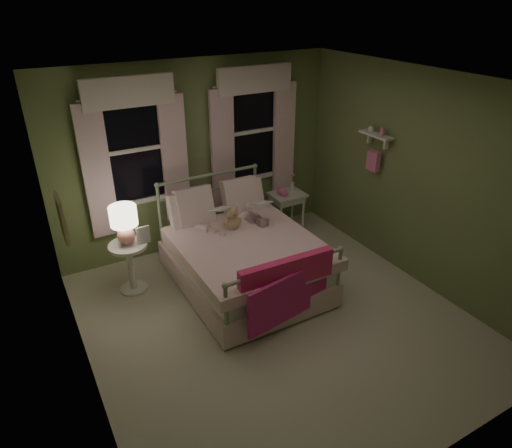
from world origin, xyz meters
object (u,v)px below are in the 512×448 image
bed (242,257)px  child_left (206,211)px  child_right (246,199)px  nightstand_left (130,261)px  teddy_bear (232,219)px  nightstand_right (287,199)px  table_lamp (124,222)px

bed → child_left: (-0.28, 0.42, 0.52)m
child_right → nightstand_left: bearing=-19.0°
bed → nightstand_left: bearing=157.0°
teddy_bear → child_left: bearing=150.5°
child_right → nightstand_right: child_right is taller
bed → child_left: 0.73m
child_left → teddy_bear: child_left is taller
bed → nightstand_left: size_ratio=3.13×
child_left → nightstand_left: bearing=-24.6°
bed → child_right: bearing=56.4°
child_left → nightstand_right: (1.50, 0.45, -0.36)m
teddy_bear → nightstand_left: 1.34m
child_left → nightstand_right: child_left is taller
child_right → teddy_bear: bearing=14.7°
child_left → table_lamp: 0.99m
teddy_bear → bed: bearing=-90.0°
teddy_bear → nightstand_right: size_ratio=0.51×
child_right → nightstand_right: bearing=-169.3°
child_left → nightstand_left: (-0.98, 0.11, -0.49)m
bed → table_lamp: bed is taller
teddy_bear → nightstand_left: size_ratio=0.50×
child_right → table_lamp: size_ratio=1.55×
child_right → table_lamp: child_right is taller
nightstand_right → teddy_bear: bearing=-153.5°
child_right → nightstand_right: 1.12m
bed → nightstand_right: size_ratio=3.18×
bed → nightstand_left: bed is taller
bed → nightstand_right: bed is taller
teddy_bear → table_lamp: bearing=167.9°
child_left → teddy_bear: 0.34m
child_left → teddy_bear: bearing=132.5°
table_lamp → nightstand_right: 2.54m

